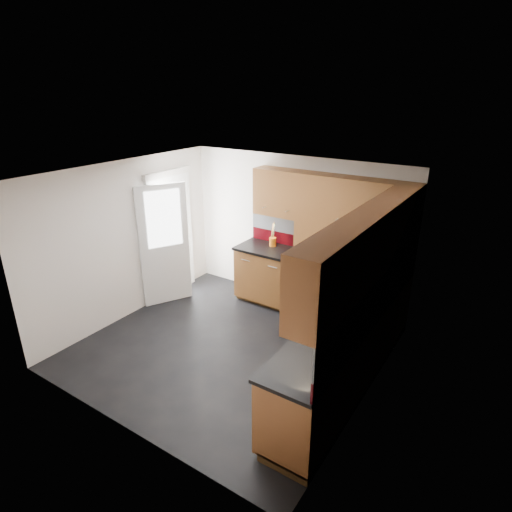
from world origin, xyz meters
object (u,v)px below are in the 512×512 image
Objects in this scene: gas_hob at (310,257)px; food_processor at (358,300)px; toaster at (345,256)px; utensil_pot at (273,241)px.

food_processor is at bearing -43.76° from gas_hob.
food_processor reaches higher than toaster.
gas_hob is 0.52m from toaster.
gas_hob is 0.78m from utensil_pot.
food_processor is (1.17, -1.13, 0.11)m from gas_hob.
gas_hob is at bearing -11.22° from utensil_pot.
food_processor reaches higher than gas_hob.
toaster is at bearing 19.71° from gas_hob.
gas_hob is 2.11× the size of food_processor.
gas_hob is at bearing -160.29° from toaster.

